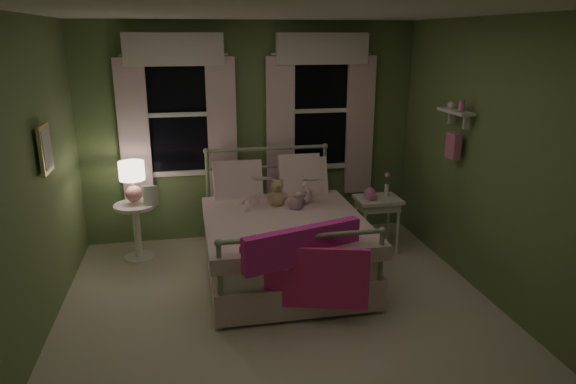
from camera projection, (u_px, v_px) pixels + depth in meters
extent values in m
plane|color=beige|center=(283.00, 318.00, 4.60)|extent=(4.20, 4.20, 0.00)
plane|color=white|center=(282.00, 11.00, 3.85)|extent=(4.20, 4.20, 0.00)
plane|color=#67814D|center=(251.00, 133.00, 6.20)|extent=(4.00, 0.00, 4.00)
plane|color=#67814D|center=(370.00, 303.00, 2.25)|extent=(4.00, 0.00, 4.00)
plane|color=#67814D|center=(22.00, 192.00, 3.85)|extent=(0.00, 4.20, 4.20)
plane|color=#67814D|center=(502.00, 167.00, 4.59)|extent=(0.00, 4.20, 4.20)
cube|color=white|center=(282.00, 236.00, 5.35)|extent=(1.44, 1.94, 0.26)
cube|color=white|center=(282.00, 257.00, 5.42)|extent=(1.54, 2.02, 0.30)
cube|color=white|center=(285.00, 225.00, 5.15)|extent=(1.58, 1.75, 0.14)
cylinder|color=#9EB793|center=(216.00, 252.00, 5.26)|extent=(0.04, 1.90, 0.04)
cylinder|color=#9EB793|center=(345.00, 242.00, 5.51)|extent=(0.04, 1.90, 0.04)
cylinder|color=#9EB793|center=(208.00, 199.00, 6.08)|extent=(0.04, 0.04, 1.15)
cylinder|color=#9EB793|center=(324.00, 192.00, 6.34)|extent=(0.04, 0.04, 1.15)
sphere|color=#9EB793|center=(206.00, 151.00, 5.91)|extent=(0.07, 0.07, 0.07)
sphere|color=#9EB793|center=(325.00, 146.00, 6.18)|extent=(0.07, 0.07, 0.07)
cylinder|color=#9EB793|center=(267.00, 149.00, 6.05)|extent=(1.42, 0.04, 0.04)
cylinder|color=#9EB793|center=(267.00, 167.00, 6.11)|extent=(1.38, 0.03, 0.03)
cylinder|color=#9EB793|center=(220.00, 287.00, 4.31)|extent=(0.04, 0.04, 0.80)
cylinder|color=#9EB793|center=(380.00, 273.00, 4.57)|extent=(0.04, 0.04, 0.80)
sphere|color=#9EB793|center=(218.00, 243.00, 4.20)|extent=(0.07, 0.07, 0.07)
sphere|color=#9EB793|center=(382.00, 231.00, 4.46)|extent=(0.07, 0.07, 0.07)
cylinder|color=#9EB793|center=(303.00, 237.00, 4.33)|extent=(1.42, 0.04, 0.04)
cube|color=white|center=(238.00, 185.00, 5.82)|extent=(0.55, 0.32, 0.57)
cube|color=white|center=(303.00, 182.00, 5.96)|extent=(0.55, 0.32, 0.57)
cube|color=white|center=(299.00, 175.00, 5.93)|extent=(0.48, 0.30, 0.51)
cube|color=#E62DAA|center=(303.00, 245.00, 4.35)|extent=(1.08, 0.42, 0.32)
cube|color=#FF3194|center=(304.00, 278.00, 4.36)|extent=(1.07, 0.32, 0.55)
imported|color=#F7D1DD|center=(249.00, 181.00, 5.57)|extent=(0.28, 0.22, 0.68)
imported|color=#F7D1DD|center=(299.00, 173.00, 5.66)|extent=(0.47, 0.42, 0.80)
imported|color=beige|center=(252.00, 183.00, 5.33)|extent=(0.22, 0.16, 0.26)
imported|color=beige|center=(304.00, 184.00, 5.44)|extent=(0.20, 0.12, 0.26)
sphere|color=tan|center=(277.00, 198.00, 5.53)|extent=(0.18, 0.18, 0.18)
sphere|color=tan|center=(277.00, 186.00, 5.47)|extent=(0.13, 0.13, 0.13)
sphere|color=tan|center=(273.00, 181.00, 5.45)|extent=(0.05, 0.05, 0.05)
sphere|color=tan|center=(281.00, 181.00, 5.47)|extent=(0.05, 0.05, 0.05)
sphere|color=tan|center=(270.00, 197.00, 5.48)|extent=(0.07, 0.07, 0.07)
sphere|color=tan|center=(285.00, 196.00, 5.51)|extent=(0.07, 0.07, 0.07)
sphere|color=#8C6B51|center=(278.00, 188.00, 5.42)|extent=(0.04, 0.04, 0.04)
cylinder|color=white|center=(135.00, 206.00, 5.65)|extent=(0.46, 0.46, 0.04)
cylinder|color=white|center=(137.00, 232.00, 5.74)|extent=(0.08, 0.08, 0.60)
cylinder|color=white|center=(140.00, 257.00, 5.83)|extent=(0.34, 0.34, 0.03)
sphere|color=#D98083|center=(134.00, 194.00, 5.61)|extent=(0.18, 0.18, 0.18)
cylinder|color=pink|center=(133.00, 183.00, 5.57)|extent=(0.03, 0.03, 0.11)
cylinder|color=#FFEAC6|center=(132.00, 171.00, 5.53)|extent=(0.27, 0.27, 0.20)
imported|color=beige|center=(144.00, 205.00, 5.58)|extent=(0.19, 0.24, 0.02)
cube|color=white|center=(378.00, 199.00, 5.86)|extent=(0.50, 0.40, 0.04)
cube|color=white|center=(377.00, 205.00, 5.89)|extent=(0.44, 0.34, 0.08)
cylinder|color=white|center=(364.00, 232.00, 5.78)|extent=(0.04, 0.04, 0.60)
cylinder|color=white|center=(398.00, 229.00, 5.85)|extent=(0.04, 0.04, 0.60)
cylinder|color=white|center=(356.00, 222.00, 6.06)|extent=(0.04, 0.04, 0.60)
cylinder|color=white|center=(388.00, 220.00, 6.14)|extent=(0.04, 0.04, 0.60)
sphere|color=pink|center=(370.00, 193.00, 5.82)|extent=(0.14, 0.14, 0.14)
cube|color=pink|center=(373.00, 197.00, 5.74)|extent=(0.11, 0.07, 0.04)
cylinder|color=white|center=(387.00, 190.00, 5.91)|extent=(0.05, 0.05, 0.14)
cylinder|color=#4C7F3F|center=(387.00, 181.00, 5.88)|extent=(0.01, 0.01, 0.12)
sphere|color=pink|center=(387.00, 175.00, 5.86)|extent=(0.06, 0.06, 0.06)
cube|color=black|center=(178.00, 114.00, 5.95)|extent=(0.76, 0.02, 1.35)
cube|color=white|center=(174.00, 52.00, 5.73)|extent=(0.84, 0.05, 0.06)
cube|color=white|center=(181.00, 173.00, 6.14)|extent=(0.84, 0.05, 0.06)
cube|color=white|center=(142.00, 116.00, 5.86)|extent=(0.06, 0.05, 1.40)
cube|color=white|center=(213.00, 114.00, 6.01)|extent=(0.06, 0.05, 1.40)
cube|color=white|center=(178.00, 115.00, 5.93)|extent=(0.76, 0.04, 0.05)
cube|color=silver|center=(134.00, 134.00, 5.86)|extent=(0.34, 0.06, 1.70)
cube|color=silver|center=(222.00, 131.00, 6.04)|extent=(0.34, 0.06, 1.70)
cube|color=white|center=(174.00, 49.00, 5.66)|extent=(1.10, 0.08, 0.36)
cylinder|color=white|center=(174.00, 55.00, 5.71)|extent=(1.20, 0.03, 0.03)
cube|color=black|center=(320.00, 110.00, 6.27)|extent=(0.76, 0.02, 1.35)
cube|color=white|center=(321.00, 51.00, 6.04)|extent=(0.84, 0.05, 0.06)
cube|color=white|center=(319.00, 166.00, 6.45)|extent=(0.84, 0.05, 0.06)
cube|color=white|center=(288.00, 112.00, 6.17)|extent=(0.06, 0.05, 1.40)
cube|color=white|center=(351.00, 110.00, 6.32)|extent=(0.06, 0.05, 1.40)
cube|color=white|center=(320.00, 111.00, 6.25)|extent=(0.76, 0.04, 0.05)
cube|color=silver|center=(280.00, 129.00, 6.17)|extent=(0.34, 0.06, 1.70)
cube|color=silver|center=(360.00, 126.00, 6.36)|extent=(0.34, 0.06, 1.70)
cube|color=white|center=(323.00, 49.00, 5.97)|extent=(1.10, 0.08, 0.36)
cylinder|color=white|center=(322.00, 54.00, 6.03)|extent=(1.20, 0.03, 0.03)
cube|color=white|center=(456.00, 112.00, 5.11)|extent=(0.15, 0.50, 0.03)
cube|color=white|center=(466.00, 122.00, 5.00)|extent=(0.06, 0.03, 0.14)
cube|color=white|center=(451.00, 117.00, 5.29)|extent=(0.06, 0.03, 0.14)
cylinder|color=pink|center=(462.00, 106.00, 5.00)|extent=(0.06, 0.06, 0.10)
sphere|color=white|center=(451.00, 105.00, 5.19)|extent=(0.08, 0.08, 0.08)
cube|color=pink|center=(453.00, 146.00, 5.22)|extent=(0.08, 0.18, 0.26)
cube|color=beige|center=(45.00, 149.00, 4.37)|extent=(0.03, 0.32, 0.42)
cube|color=silver|center=(47.00, 149.00, 4.37)|extent=(0.01, 0.25, 0.34)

